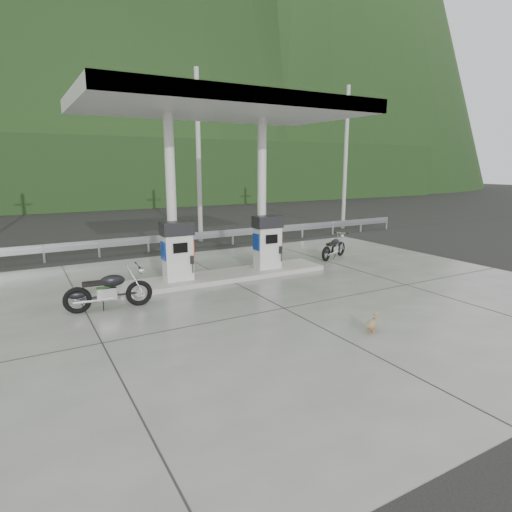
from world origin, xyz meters
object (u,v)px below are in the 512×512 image
gas_pump_left (178,251)px  motorcycle_left (109,291)px  gas_pump_right (268,242)px  motorcycle_right (334,248)px  duck (372,325)px

gas_pump_left → motorcycle_left: bearing=-149.8°
gas_pump_left → motorcycle_left: 2.75m
motorcycle_left → gas_pump_left: bearing=35.3°
gas_pump_right → motorcycle_right: 3.59m
motorcycle_right → motorcycle_left: bearing=168.7°
gas_pump_left → motorcycle_right: size_ratio=1.03×
gas_pump_left → gas_pump_right: size_ratio=1.00×
gas_pump_right → motorcycle_right: (3.47, 0.67, -0.64)m
motorcycle_right → gas_pump_left: bearing=161.8°
gas_pump_left → gas_pump_right: 3.20m
motorcycle_right → duck: motorcycle_right is taller
motorcycle_left → motorcycle_right: motorcycle_left is taller
motorcycle_left → gas_pump_right: bearing=18.9°
gas_pump_left → duck: (2.39, -5.80, -0.88)m
duck → motorcycle_left: bearing=114.3°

